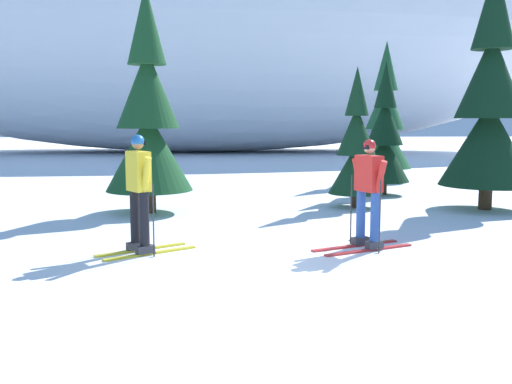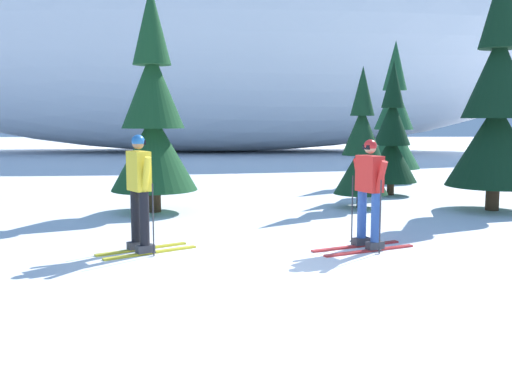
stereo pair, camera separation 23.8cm
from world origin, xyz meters
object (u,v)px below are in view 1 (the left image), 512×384
at_px(pine_tree_left, 148,119).
at_px(pine_tree_center_right, 384,139).
at_px(skier_yellow_jacket, 139,191).
at_px(pine_tree_far_right, 490,108).
at_px(pine_tree_center_left, 356,149).
at_px(skier_red_jacket, 368,191).
at_px(pine_tree_right, 385,124).

xyz_separation_m(pine_tree_left, pine_tree_center_right, (6.08, 2.91, -0.57)).
height_order(skier_yellow_jacket, pine_tree_far_right, pine_tree_far_right).
bearing_deg(pine_tree_center_right, pine_tree_left, -154.45).
height_order(pine_tree_center_left, pine_tree_center_right, pine_tree_center_right).
distance_m(pine_tree_center_right, pine_tree_far_right, 3.34).
relative_size(pine_tree_left, pine_tree_center_right, 1.37).
height_order(skier_red_jacket, pine_tree_center_left, pine_tree_center_left).
bearing_deg(pine_tree_left, skier_red_jacket, -43.71).
distance_m(skier_yellow_jacket, pine_tree_right, 12.23).
xyz_separation_m(skier_yellow_jacket, pine_tree_far_right, (7.36, 4.21, 1.35)).
height_order(pine_tree_right, pine_tree_far_right, pine_tree_far_right).
bearing_deg(skier_yellow_jacket, pine_tree_left, 95.62).
xyz_separation_m(skier_red_jacket, pine_tree_left, (-4.05, 3.87, 1.15)).
xyz_separation_m(skier_yellow_jacket, pine_tree_left, (-0.40, 4.08, 1.11)).
bearing_deg(pine_tree_center_right, pine_tree_center_left, -118.92).
xyz_separation_m(pine_tree_center_right, pine_tree_far_right, (1.68, -2.77, 0.81)).
distance_m(skier_yellow_jacket, pine_tree_center_left, 6.40).
height_order(pine_tree_left, pine_tree_right, pine_tree_left).
relative_size(pine_tree_center_left, pine_tree_far_right, 0.59).
relative_size(skier_red_jacket, pine_tree_center_right, 0.48).
relative_size(skier_red_jacket, pine_tree_far_right, 0.32).
xyz_separation_m(pine_tree_right, pine_tree_far_right, (0.81, -6.08, 0.41)).
height_order(pine_tree_left, pine_tree_center_left, pine_tree_left).
xyz_separation_m(pine_tree_center_left, pine_tree_far_right, (2.97, -0.44, 0.96)).
bearing_deg(pine_tree_left, pine_tree_right, 41.81).
distance_m(pine_tree_left, pine_tree_right, 9.33).
bearing_deg(skier_red_jacket, pine_tree_left, 136.29).
xyz_separation_m(skier_red_jacket, pine_tree_right, (2.90, 10.08, 0.99)).
height_order(pine_tree_center_right, pine_tree_right, pine_tree_right).
bearing_deg(pine_tree_center_left, pine_tree_left, -173.21).
bearing_deg(pine_tree_far_right, pine_tree_left, -179.03).
height_order(pine_tree_left, pine_tree_center_right, pine_tree_left).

